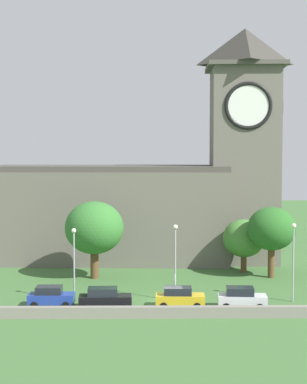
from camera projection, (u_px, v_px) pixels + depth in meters
The scene contains 13 objects.
ground_plane at pixel (164, 270), 71.91m from camera, with size 200.00×200.00×0.00m, color #3D6633.
church at pixel (155, 190), 77.81m from camera, with size 36.40×12.26×28.64m.
quay_barrier at pixel (171, 312), 51.47m from camera, with size 46.38×0.70×0.94m, color gray.
car_blue at pixel (51, 296), 55.04m from camera, with size 4.04×2.13×1.83m.
car_black at pixel (105, 298), 54.26m from camera, with size 4.64×2.29×1.88m.
car_yellow at pixel (180, 297), 54.70m from camera, with size 4.34×2.20×1.84m.
car_white at pixel (242, 298), 54.35m from camera, with size 4.33×2.41×1.90m.
streetlamp_west_mid at pixel (74, 252), 56.70m from camera, with size 0.44×0.44×6.74m.
streetlamp_central at pixel (175, 250), 56.92m from camera, with size 0.44×0.44×7.04m.
streetlamp_east_mid at pixel (293, 250), 56.62m from camera, with size 0.44×0.44×7.19m.
tree_riverside_west at pixel (94, 228), 66.99m from camera, with size 6.30×6.30×8.33m.
tree_riverside_east at pixel (244, 238), 70.51m from camera, with size 4.75×4.75×6.01m.
tree_churchyard at pixel (272, 229), 67.37m from camera, with size 5.22×5.22×7.69m.
Camera 1 is at (-2.04, -56.12, 13.80)m, focal length 58.49 mm.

